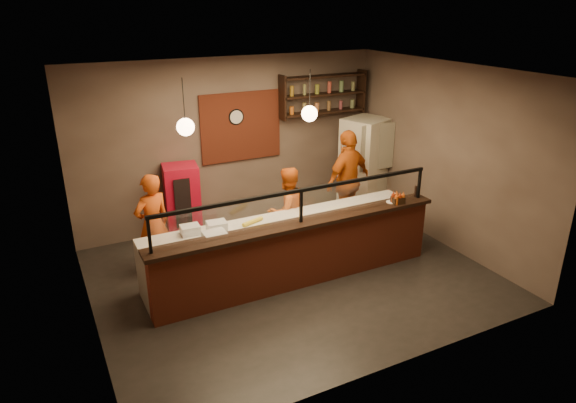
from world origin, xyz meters
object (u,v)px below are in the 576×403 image
cook_right (348,181)px  fridge (365,166)px  wall_clock (236,117)px  pepper_mill (415,191)px  cook_mid (287,211)px  condiment_caddy (398,200)px  cook_left (153,224)px  red_cooler (183,203)px  pizza_dough (342,212)px

cook_right → fridge: (0.79, 0.59, 0.01)m
wall_clock → pepper_mill: bearing=-52.2°
cook_mid → fridge: (2.28, 0.99, 0.20)m
cook_right → condiment_caddy: (-0.05, -1.53, 0.15)m
cook_right → pepper_mill: (0.39, -1.43, 0.19)m
cook_left → fridge: (4.49, 0.65, 0.14)m
cook_right → red_cooler: bearing=-35.8°
fridge → condiment_caddy: 2.29m
fridge → pepper_mill: bearing=-120.8°
fridge → condiment_caddy: (-0.84, -2.12, 0.14)m
red_cooler → fridge: bearing=3.1°
pepper_mill → fridge: bearing=78.8°
pizza_dough → condiment_caddy: (0.79, -0.42, 0.21)m
wall_clock → fridge: bearing=-15.4°
cook_left → condiment_caddy: (3.64, -1.48, 0.28)m
cook_mid → cook_left: bearing=-15.5°
cook_mid → pizza_dough: bearing=125.2°
cook_mid → fridge: fridge is taller
red_cooler → cook_left: bearing=-118.1°
wall_clock → pizza_dough: bearing=-70.1°
cook_mid → condiment_caddy: (1.43, -1.13, 0.34)m
wall_clock → condiment_caddy: wall_clock is taller
wall_clock → cook_left: wall_clock is taller
wall_clock → condiment_caddy: bearing=-59.5°
wall_clock → cook_left: (-1.99, -1.33, -1.27)m
pizza_dough → pepper_mill: size_ratio=2.77×
red_cooler → pizza_dough: bearing=-36.1°
cook_mid → pepper_mill: (1.88, -1.03, 0.38)m
pepper_mill → condiment_caddy: bearing=-167.4°
cook_left → pizza_dough: (2.85, -1.06, 0.07)m
wall_clock → condiment_caddy: (1.66, -2.81, -0.99)m
cook_right → condiment_caddy: size_ratio=9.88×
fridge → pizza_dough: size_ratio=3.69×
cook_left → pepper_mill: 4.32m
cook_left → cook_right: size_ratio=0.86×
wall_clock → cook_mid: size_ratio=0.19×
cook_mid → cook_right: (1.48, 0.40, 0.19)m
pepper_mill → red_cooler: bearing=144.1°
pizza_dough → cook_mid: bearing=131.9°
cook_left → fridge: size_ratio=0.85×
cook_mid → red_cooler: (-1.44, 1.37, -0.07)m
red_cooler → pizza_dough: (2.08, -2.08, 0.20)m
cook_right → pepper_mill: size_ratio=10.12×
condiment_caddy → cook_right: bearing=88.2°
fridge → red_cooler: fridge is taller
cook_right → red_cooler: (-2.92, 0.97, -0.26)m
pizza_dough → condiment_caddy: bearing=-27.8°
cook_mid → pizza_dough: cook_mid is taller
fridge → pepper_mill: size_ratio=10.22×
cook_left → red_cooler: cook_left is taller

